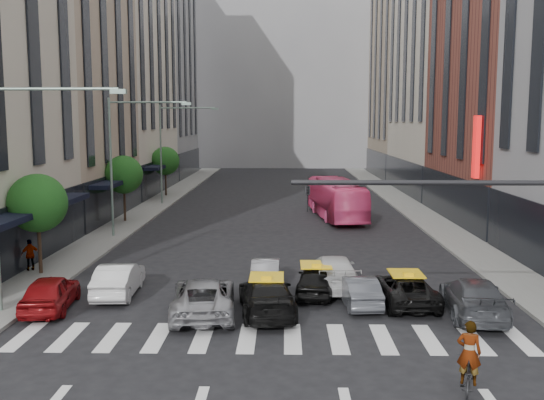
# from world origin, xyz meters

# --- Properties ---
(ground) EXTENTS (160.00, 160.00, 0.00)m
(ground) POSITION_xyz_m (0.00, 0.00, 0.00)
(ground) COLOR black
(ground) RESTS_ON ground
(sidewalk_left) EXTENTS (3.00, 96.00, 0.15)m
(sidewalk_left) POSITION_xyz_m (-11.50, 30.00, 0.07)
(sidewalk_left) COLOR slate
(sidewalk_left) RESTS_ON ground
(sidewalk_right) EXTENTS (3.00, 96.00, 0.15)m
(sidewalk_right) POSITION_xyz_m (11.50, 30.00, 0.07)
(sidewalk_right) COLOR slate
(sidewalk_right) RESTS_ON ground
(building_left_b) EXTENTS (8.00, 16.00, 24.00)m
(building_left_b) POSITION_xyz_m (-17.00, 28.00, 12.00)
(building_left_b) COLOR tan
(building_left_b) RESTS_ON ground
(building_left_c) EXTENTS (8.00, 20.00, 36.00)m
(building_left_c) POSITION_xyz_m (-17.00, 46.00, 18.00)
(building_left_c) COLOR beige
(building_left_c) RESTS_ON ground
(building_left_d) EXTENTS (8.00, 18.00, 30.00)m
(building_left_d) POSITION_xyz_m (-17.00, 65.00, 15.00)
(building_left_d) COLOR gray
(building_left_d) RESTS_ON ground
(building_right_b) EXTENTS (8.00, 18.00, 26.00)m
(building_right_b) POSITION_xyz_m (17.00, 27.00, 13.00)
(building_right_b) COLOR brown
(building_right_b) RESTS_ON ground
(building_right_c) EXTENTS (8.00, 20.00, 40.00)m
(building_right_c) POSITION_xyz_m (17.00, 46.00, 20.00)
(building_right_c) COLOR beige
(building_right_c) RESTS_ON ground
(building_right_d) EXTENTS (8.00, 18.00, 28.00)m
(building_right_d) POSITION_xyz_m (17.00, 65.00, 14.00)
(building_right_d) COLOR tan
(building_right_d) RESTS_ON ground
(building_far) EXTENTS (30.00, 10.00, 36.00)m
(building_far) POSITION_xyz_m (0.00, 85.00, 18.00)
(building_far) COLOR gray
(building_far) RESTS_ON ground
(tree_near) EXTENTS (2.88, 2.88, 4.95)m
(tree_near) POSITION_xyz_m (-11.80, 10.00, 3.65)
(tree_near) COLOR black
(tree_near) RESTS_ON sidewalk_left
(tree_mid) EXTENTS (2.88, 2.88, 4.95)m
(tree_mid) POSITION_xyz_m (-11.80, 26.00, 3.65)
(tree_mid) COLOR black
(tree_mid) RESTS_ON sidewalk_left
(tree_far) EXTENTS (2.88, 2.88, 4.95)m
(tree_far) POSITION_xyz_m (-11.80, 42.00, 3.65)
(tree_far) COLOR black
(tree_far) RESTS_ON sidewalk_left
(streetlamp_near) EXTENTS (5.38, 0.25, 9.00)m
(streetlamp_near) POSITION_xyz_m (-10.04, 4.00, 5.90)
(streetlamp_near) COLOR gray
(streetlamp_near) RESTS_ON sidewalk_left
(streetlamp_mid) EXTENTS (5.38, 0.25, 9.00)m
(streetlamp_mid) POSITION_xyz_m (-10.04, 20.00, 5.90)
(streetlamp_mid) COLOR gray
(streetlamp_mid) RESTS_ON sidewalk_left
(streetlamp_far) EXTENTS (5.38, 0.25, 9.00)m
(streetlamp_far) POSITION_xyz_m (-10.04, 36.00, 5.90)
(streetlamp_far) COLOR gray
(streetlamp_far) RESTS_ON sidewalk_left
(traffic_signal) EXTENTS (10.10, 0.20, 6.00)m
(traffic_signal) POSITION_xyz_m (7.69, -1.00, 4.47)
(traffic_signal) COLOR black
(traffic_signal) RESTS_ON ground
(liberty_sign) EXTENTS (0.30, 0.70, 4.00)m
(liberty_sign) POSITION_xyz_m (12.60, 20.00, 6.00)
(liberty_sign) COLOR red
(liberty_sign) RESTS_ON ground
(car_red) EXTENTS (2.18, 4.43, 1.45)m
(car_red) POSITION_xyz_m (-9.20, 4.57, 0.73)
(car_red) COLOR maroon
(car_red) RESTS_ON ground
(car_white_front) EXTENTS (1.74, 4.46, 1.45)m
(car_white_front) POSITION_xyz_m (-7.00, 6.73, 0.72)
(car_white_front) COLOR silver
(car_white_front) RESTS_ON ground
(car_silver) EXTENTS (2.93, 5.48, 1.46)m
(car_silver) POSITION_xyz_m (-2.90, 4.12, 0.73)
(car_silver) COLOR gray
(car_silver) RESTS_ON ground
(taxi_left) EXTENTS (2.66, 5.32, 1.48)m
(taxi_left) POSITION_xyz_m (-0.40, 4.26, 0.74)
(taxi_left) COLOR black
(taxi_left) RESTS_ON ground
(taxi_center) EXTENTS (2.04, 4.12, 1.35)m
(taxi_center) POSITION_xyz_m (1.69, 6.91, 0.67)
(taxi_center) COLOR black
(taxi_center) RESTS_ON ground
(car_grey_mid) EXTENTS (1.65, 3.92, 1.26)m
(car_grey_mid) POSITION_xyz_m (3.40, 5.48, 0.63)
(car_grey_mid) COLOR #45484E
(car_grey_mid) RESTS_ON ground
(taxi_right) EXTENTS (2.28, 4.72, 1.30)m
(taxi_right) POSITION_xyz_m (5.39, 5.67, 0.65)
(taxi_right) COLOR black
(taxi_right) RESTS_ON ground
(car_grey_curb) EXTENTS (2.64, 5.37, 1.50)m
(car_grey_curb) POSITION_xyz_m (7.77, 4.17, 0.75)
(car_grey_curb) COLOR #3F4247
(car_grey_curb) RESTS_ON ground
(car_row2_left) EXTENTS (1.31, 3.72, 1.23)m
(car_row2_left) POSITION_xyz_m (-0.58, 8.95, 0.61)
(car_row2_left) COLOR gray
(car_row2_left) RESTS_ON ground
(car_row2_right) EXTENTS (2.31, 5.25, 1.50)m
(car_row2_right) POSITION_xyz_m (2.56, 8.14, 0.75)
(car_row2_right) COLOR silver
(car_row2_right) RESTS_ON ground
(bus) EXTENTS (4.08, 11.35, 3.09)m
(bus) POSITION_xyz_m (4.38, 28.38, 1.55)
(bus) COLOR #EA457E
(bus) RESTS_ON ground
(motorcycle) EXTENTS (1.14, 1.87, 0.93)m
(motorcycle) POSITION_xyz_m (5.50, -2.69, 0.46)
(motorcycle) COLOR black
(motorcycle) RESTS_ON ground
(rider) EXTENTS (0.78, 0.64, 1.86)m
(rider) POSITION_xyz_m (5.50, -2.69, 1.86)
(rider) COLOR gray
(rider) RESTS_ON motorcycle
(pedestrian_far) EXTENTS (0.99, 0.85, 1.59)m
(pedestrian_far) POSITION_xyz_m (-12.52, 10.53, 0.95)
(pedestrian_far) COLOR gray
(pedestrian_far) RESTS_ON sidewalk_left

